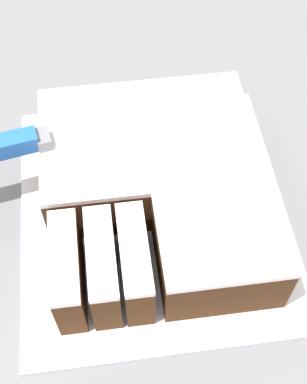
{
  "coord_description": "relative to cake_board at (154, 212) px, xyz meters",
  "views": [
    {
      "loc": [
        -0.01,
        -0.33,
        1.48
      ],
      "look_at": [
        0.03,
        0.02,
        0.97
      ],
      "focal_mm": 50.0,
      "sensor_mm": 36.0,
      "label": 1
    }
  ],
  "objects": [
    {
      "name": "countertop",
      "position": [
        -0.03,
        -0.02,
        -0.46
      ],
      "size": [
        1.4,
        1.1,
        0.92
      ],
      "color": "slate",
      "rests_on": "ground_plane"
    },
    {
      "name": "cake_board",
      "position": [
        0.0,
        0.0,
        0.0
      ],
      "size": [
        0.32,
        0.36,
        0.01
      ],
      "color": "silver",
      "rests_on": "countertop"
    },
    {
      "name": "cake",
      "position": [
        0.0,
        0.0,
        0.04
      ],
      "size": [
        0.25,
        0.29,
        0.08
      ],
      "color": "#472814",
      "rests_on": "cake_board"
    },
    {
      "name": "knife",
      "position": [
        -0.13,
        0.05,
        0.09
      ],
      "size": [
        0.35,
        0.09,
        0.02
      ],
      "rotation": [
        0.0,
        0.0,
        0.18
      ],
      "color": "silver",
      "rests_on": "cake"
    }
  ]
}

